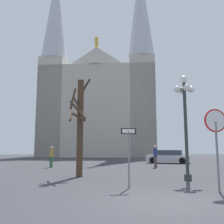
% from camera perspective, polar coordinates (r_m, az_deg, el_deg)
% --- Properties ---
extents(ground_plane, '(120.00, 120.00, 0.00)m').
position_cam_1_polar(ground_plane, '(7.86, 12.54, -19.28)').
color(ground_plane, '#38383D').
extents(cathedral, '(22.25, 14.30, 38.16)m').
position_cam_1_polar(cathedral, '(49.04, -3.05, 3.56)').
color(cathedral, '#BCB5A5').
rests_on(cathedral, ground).
extents(stop_sign, '(0.85, 0.12, 2.96)m').
position_cam_1_polar(stop_sign, '(9.91, 22.50, -4.29)').
color(stop_sign, slate).
rests_on(stop_sign, ground).
extents(one_way_arrow_sign, '(0.61, 0.09, 2.33)m').
position_cam_1_polar(one_way_arrow_sign, '(10.08, 3.81, -8.65)').
color(one_way_arrow_sign, slate).
rests_on(one_way_arrow_sign, ground).
extents(street_lamp, '(1.06, 1.06, 5.20)m').
position_cam_1_polar(street_lamp, '(13.08, 16.21, 0.61)').
color(street_lamp, '#2D3833').
rests_on(street_lamp, ground).
extents(bare_tree, '(1.19, 1.20, 5.56)m').
position_cam_1_polar(bare_tree, '(14.21, -7.34, -2.73)').
color(bare_tree, '#473323').
rests_on(bare_tree, ground).
extents(parked_car_near_silver, '(4.75, 3.35, 1.36)m').
position_cam_1_polar(parked_car_near_silver, '(27.48, 12.71, -9.90)').
color(parked_car_near_silver, '#B7B7BC').
rests_on(parked_car_near_silver, ground).
extents(pedestrian_walking, '(0.32, 0.32, 1.79)m').
position_cam_1_polar(pedestrian_walking, '(20.82, 9.78, -9.34)').
color(pedestrian_walking, '#594C47').
rests_on(pedestrian_walking, ground).
extents(pedestrian_standing, '(0.32, 0.32, 1.71)m').
position_cam_1_polar(pedestrian_standing, '(21.34, -13.56, -9.36)').
color(pedestrian_standing, '#33663F').
rests_on(pedestrian_standing, ground).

